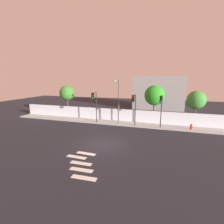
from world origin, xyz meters
TOP-DOWN VIEW (x-y plane):
  - ground_plane at (0.00, 0.00)m, footprint 80.00×80.00m
  - sidewalk at (0.00, 8.20)m, footprint 36.00×2.40m
  - perimeter_wall at (0.00, 9.49)m, footprint 36.00×0.18m
  - crosswalk_marking at (-0.13, -4.10)m, footprint 3.81×3.91m
  - traffic_light_left at (2.00, 6.99)m, footprint 0.41×1.25m
  - traffic_light_center at (-3.64, 6.68)m, footprint 0.40×1.84m
  - traffic_light_right at (5.50, 7.01)m, footprint 0.36×1.21m
  - street_lamp_curbside at (-0.41, 7.54)m, footprint 0.73×1.68m
  - fire_hydrant at (9.36, 7.68)m, footprint 0.44×0.26m
  - roadside_tree_leftmost at (-10.49, 10.43)m, footprint 2.56×2.56m
  - roadside_tree_midleft at (4.44, 10.43)m, footprint 2.98×2.98m
  - roadside_tree_midright at (10.11, 10.43)m, footprint 2.56×2.56m
  - low_building_distant at (4.59, 23.49)m, footprint 10.62×6.00m

SIDE VIEW (x-z plane):
  - ground_plane at x=0.00m, z-range 0.00..0.00m
  - crosswalk_marking at x=-0.13m, z-range 0.00..0.01m
  - sidewalk at x=0.00m, z-range 0.00..0.15m
  - fire_hydrant at x=9.36m, z-range 0.18..0.94m
  - perimeter_wall at x=0.00m, z-range 0.15..1.95m
  - traffic_light_right at x=5.50m, z-range 1.15..5.49m
  - traffic_light_left at x=2.00m, z-range 1.16..5.51m
  - traffic_light_center at x=-3.64m, z-range 1.22..5.79m
  - low_building_distant at x=4.59m, z-range 0.00..7.13m
  - roadside_tree_midright at x=10.11m, z-range 1.19..6.15m
  - street_lamp_curbside at x=-0.41m, z-range 0.73..7.08m
  - roadside_tree_leftmost at x=-10.49m, z-range 1.40..6.81m
  - roadside_tree_midleft at x=4.44m, z-range 1.32..6.97m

